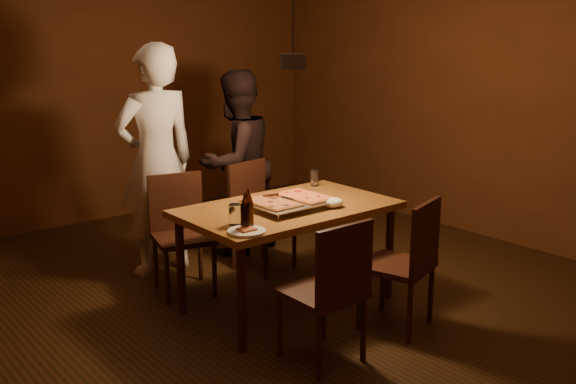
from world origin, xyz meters
TOP-DOWN VIEW (x-y plane):
  - room_shell at (0.00, 0.00)m, footprint 6.00×6.00m
  - dining_table at (-0.05, -0.01)m, footprint 1.50×0.90m
  - chair_far_left at (-0.49, 0.75)m, footprint 0.51×0.51m
  - chair_far_right at (0.25, 0.78)m, footprint 0.49×0.49m
  - chair_near_left at (-0.41, -0.85)m, footprint 0.42×0.42m
  - chair_near_right at (0.31, -0.83)m, footprint 0.52×0.52m
  - pizza_tray at (-0.08, -0.05)m, footprint 0.58×0.48m
  - pizza_meat at (-0.22, -0.04)m, footprint 0.26×0.41m
  - pizza_cheese at (0.07, -0.05)m, footprint 0.28×0.42m
  - spatula at (-0.08, -0.04)m, footprint 0.20×0.25m
  - beer_bottle_a at (-0.62, -0.29)m, footprint 0.06×0.06m
  - beer_bottle_b at (-0.59, -0.28)m, footprint 0.07×0.07m
  - water_glass_left at (-0.61, -0.16)m, footprint 0.08×0.08m
  - water_glass_right at (0.50, 0.33)m, footprint 0.06×0.06m
  - plate_slice at (-0.65, -0.34)m, footprint 0.23×0.23m
  - napkin at (0.16, -0.25)m, footprint 0.16×0.12m
  - diner_white at (-0.44, 1.19)m, footprint 0.70×0.48m
  - diner_dark at (0.36, 1.23)m, footprint 0.89×0.74m
  - pendant_lamp at (0.00, 0.00)m, footprint 0.18×0.18m

SIDE VIEW (x-z plane):
  - chair_far_left at x=-0.49m, z-range 0.29..0.78m
  - chair_far_right at x=0.25m, z-range 0.29..0.78m
  - chair_near_left at x=-0.41m, z-range 0.29..0.78m
  - chair_near_right at x=0.31m, z-range 0.29..0.78m
  - dining_table at x=-0.05m, z-range 0.30..1.05m
  - plate_slice at x=-0.65m, z-range 0.75..0.77m
  - pizza_tray at x=-0.08m, z-range 0.75..0.80m
  - napkin at x=0.16m, z-range 0.75..0.82m
  - pizza_meat at x=-0.22m, z-range 0.80..0.82m
  - pizza_cheese at x=0.07m, z-range 0.80..0.82m
  - spatula at x=-0.08m, z-range 0.79..0.83m
  - water_glass_right at x=0.50m, z-range 0.75..0.88m
  - water_glass_left at x=-0.61m, z-range 0.75..0.88m
  - diner_dark at x=0.36m, z-range 0.00..1.63m
  - beer_bottle_a at x=-0.62m, z-range 0.75..0.98m
  - beer_bottle_b at x=-0.59m, z-range 0.75..1.00m
  - diner_white at x=-0.44m, z-range 0.00..1.87m
  - room_shell at x=0.00m, z-range -1.60..4.40m
  - pendant_lamp at x=0.00m, z-range 1.21..2.31m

